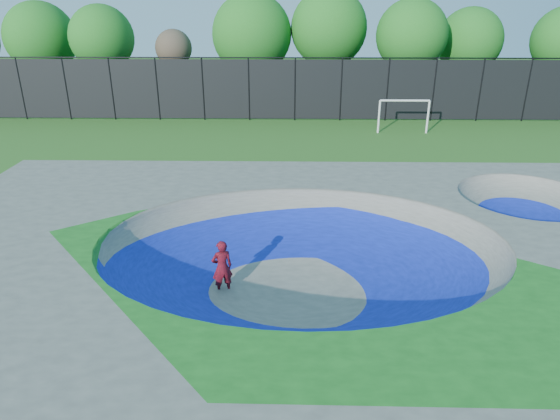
# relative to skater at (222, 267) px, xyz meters

# --- Properties ---
(ground) EXTENTS (120.00, 120.00, 0.00)m
(ground) POSITION_rel_skater_xyz_m (2.14, 0.25, -0.79)
(ground) COLOR #285B19
(ground) RESTS_ON ground
(skate_deck) EXTENTS (22.00, 14.00, 1.50)m
(skate_deck) POSITION_rel_skater_xyz_m (2.14, 0.25, -0.04)
(skate_deck) COLOR gray
(skate_deck) RESTS_ON ground
(skater) EXTENTS (0.68, 0.57, 1.58)m
(skater) POSITION_rel_skater_xyz_m (0.00, 0.00, 0.00)
(skater) COLOR #A90D20
(skater) RESTS_ON ground
(skateboard) EXTENTS (0.81, 0.47, 0.05)m
(skateboard) POSITION_rel_skater_xyz_m (0.00, 0.00, -0.76)
(skateboard) COLOR black
(skateboard) RESTS_ON ground
(soccer_goal) EXTENTS (3.02, 0.12, 2.00)m
(soccer_goal) POSITION_rel_skater_xyz_m (8.59, 17.93, 0.59)
(soccer_goal) COLOR silver
(soccer_goal) RESTS_ON ground
(fence) EXTENTS (48.09, 0.09, 4.04)m
(fence) POSITION_rel_skater_xyz_m (2.14, 21.25, 1.31)
(fence) COLOR black
(fence) RESTS_ON ground
(treeline) EXTENTS (52.54, 7.13, 8.27)m
(treeline) POSITION_rel_skater_xyz_m (3.17, 26.46, 4.19)
(treeline) COLOR #4B3525
(treeline) RESTS_ON ground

